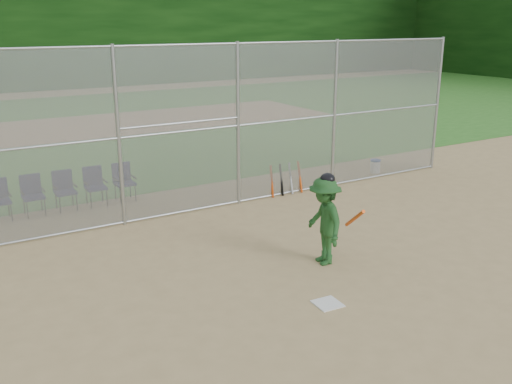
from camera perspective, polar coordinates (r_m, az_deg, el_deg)
ground at (r=10.16m, az=7.44°, el=-9.47°), size 100.00×100.00×0.00m
grass_strip at (r=26.09m, az=-18.05°, el=6.13°), size 100.00×100.00×0.00m
dirt_patch_far at (r=26.09m, az=-18.05°, el=6.14°), size 24.00×24.00×0.00m
backstop_fence at (r=13.58m, az=-5.52°, el=6.54°), size 16.09×0.09×4.00m
home_plate at (r=9.61m, az=7.17°, el=-11.02°), size 0.45×0.45×0.02m
batter_at_plate at (r=10.81m, az=6.85°, el=-2.83°), size 0.95×1.36×1.78m
water_cooler at (r=17.79m, az=11.83°, el=2.56°), size 0.31×0.31×0.40m
spare_bats at (r=15.17m, az=3.02°, el=1.30°), size 0.96×0.28×0.85m
chair_2 at (r=14.50m, az=-21.38°, el=-0.36°), size 0.54×0.52×0.96m
chair_3 at (r=14.63m, az=-18.52°, el=0.08°), size 0.54×0.52×0.96m
chair_4 at (r=14.80m, az=-15.72°, el=0.51°), size 0.54×0.52×0.96m
chair_5 at (r=15.00m, az=-12.99°, el=0.93°), size 0.54×0.52×0.96m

